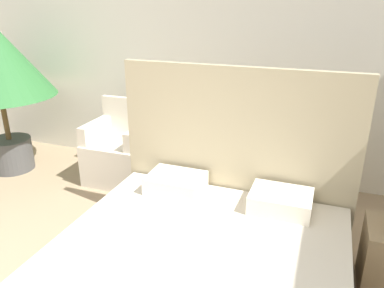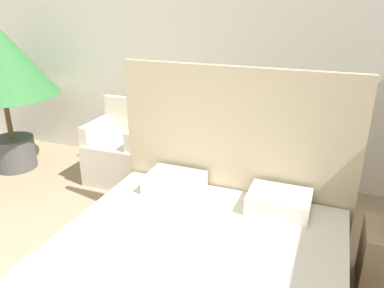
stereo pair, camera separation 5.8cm
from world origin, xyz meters
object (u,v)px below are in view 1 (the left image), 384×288
bed (196,275)px  side_table (161,165)px  armchair_near_window_left (120,155)px  armchair_near_window_right (204,168)px

bed → side_table: (-0.98, 1.58, -0.05)m
armchair_near_window_left → side_table: bearing=0.9°
armchair_near_window_right → armchair_near_window_left: bearing=-179.9°
armchair_near_window_left → side_table: 0.51m
armchair_near_window_left → armchair_near_window_right: size_ratio=1.00×
bed → side_table: 1.86m
armchair_near_window_left → armchair_near_window_right: (1.01, 0.00, 0.00)m
armchair_near_window_left → armchair_near_window_right: bearing=-0.7°
side_table → armchair_near_window_left: bearing=-178.4°
bed → side_table: bed is taller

